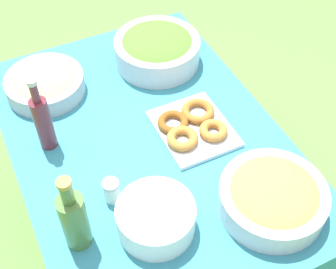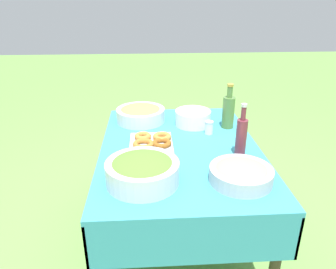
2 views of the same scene
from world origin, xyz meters
The scene contains 10 objects.
ground_plane centered at (0.00, 0.00, 0.00)m, with size 14.00×14.00×0.00m, color #609342.
picnic_table centered at (0.00, 0.00, 0.61)m, with size 1.26×0.88×0.71m.
salad_bowl centered at (0.36, -0.21, 0.77)m, with size 0.33×0.33×0.12m.
pasta_bowl centered at (0.38, 0.24, 0.75)m, with size 0.29×0.29×0.09m.
donut_platter centered at (-0.03, -0.16, 0.73)m, with size 0.28×0.25×0.05m.
plate_stack centered at (-0.32, 0.11, 0.76)m, with size 0.23×0.23×0.10m.
olive_oil_bottle centered at (-0.26, 0.33, 0.82)m, with size 0.08×0.08×0.28m.
wine_bottle centered at (0.12, 0.31, 0.82)m, with size 0.06×0.06×0.29m.
olive_bowl centered at (-0.41, -0.22, 0.76)m, with size 0.32×0.32×0.11m.
salt_shaker centered at (-0.17, 0.19, 0.75)m, with size 0.05×0.05×0.08m.
Camera 2 is at (1.65, -0.17, 1.51)m, focal length 35.00 mm.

